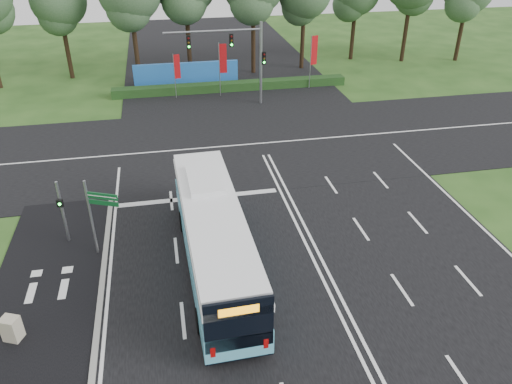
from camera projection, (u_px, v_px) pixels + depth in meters
ground at (302, 236)px, 26.37m from camera, size 120.00×120.00×0.00m
road_main at (302, 236)px, 26.36m from camera, size 20.00×120.00×0.04m
road_cross at (257, 144)px, 36.56m from camera, size 120.00×14.00×0.05m
bike_path at (44, 307)px, 21.70m from camera, size 5.00×18.00×0.06m
kerb_strip at (101, 299)px, 22.09m from camera, size 0.25×18.00×0.12m
city_bus at (214, 237)px, 23.20m from camera, size 2.95×12.60×3.60m
pedestrian_signal at (62, 210)px, 25.00m from camera, size 0.32×0.42×3.53m
street_sign at (96, 210)px, 23.73m from camera, size 1.50×0.71×4.16m
utility_cabinet at (12, 329)px, 19.84m from camera, size 0.84×0.78×1.12m
banner_flag_left at (176, 69)px, 44.13m from camera, size 0.58×0.17×4.01m
banner_flag_mid at (222, 62)px, 44.32m from camera, size 0.71×0.08×4.82m
banner_flag_right at (313, 54)px, 46.34m from camera, size 0.71×0.27×4.99m
traffic_light_gantry at (240, 51)px, 41.51m from camera, size 8.41×0.28×7.00m
hedge at (231, 86)px, 47.01m from camera, size 22.00×1.20×0.80m
blue_hoarding at (186, 74)px, 48.11m from camera, size 10.00×0.30×2.20m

